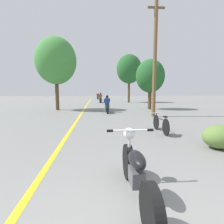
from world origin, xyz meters
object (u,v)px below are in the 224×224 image
motorcycle_rider_mid (101,99)px  bicycle_parked (161,124)px  motorcycle_foreground (136,171)px  utility_pole (155,58)px  roadside_tree_left (56,61)px  motorcycle_rider_lead (107,106)px  motorcycle_rider_far (98,97)px  roadside_tree_right_far (129,69)px  roadside_tree_right_near (150,76)px

motorcycle_rider_mid → bicycle_parked: motorcycle_rider_mid is taller
motorcycle_foreground → utility_pole: bearing=69.9°
roadside_tree_left → bicycle_parked: size_ratio=3.64×
motorcycle_rider_lead → bicycle_parked: bearing=-75.5°
utility_pole → roadside_tree_left: bearing=147.2°
bicycle_parked → roadside_tree_left: bearing=123.7°
motorcycle_rider_far → motorcycle_rider_lead: bearing=-88.7°
roadside_tree_right_far → motorcycle_foreground: size_ratio=3.34×
roadside_tree_right_far → bicycle_parked: size_ratio=4.03×
roadside_tree_left → bicycle_parked: roadside_tree_left is taller
roadside_tree_left → motorcycle_rider_lead: size_ratio=3.04×
roadside_tree_left → utility_pole: bearing=-32.8°
motorcycle_rider_lead → utility_pole: bearing=-39.1°
utility_pole → bicycle_parked: size_ratio=4.29×
motorcycle_rider_lead → motorcycle_rider_far: motorcycle_rider_far is taller
roadside_tree_left → motorcycle_foreground: roadside_tree_left is taller
motorcycle_foreground → motorcycle_rider_far: size_ratio=1.02×
utility_pole → roadside_tree_right_near: bearing=75.8°
roadside_tree_right_far → roadside_tree_left: bearing=-130.2°
motorcycle_rider_lead → motorcycle_rider_far: (-0.51, 22.92, 0.00)m
roadside_tree_right_far → motorcycle_rider_far: (-4.51, 10.80, -4.36)m
motorcycle_rider_far → utility_pole: bearing=-82.2°
roadside_tree_left → motorcycle_rider_lead: roadside_tree_left is taller
roadside_tree_left → motorcycle_rider_mid: (4.09, 9.70, -3.74)m
roadside_tree_right_far → motorcycle_rider_mid: (-4.22, -0.14, -4.33)m
motorcycle_foreground → motorcycle_rider_mid: size_ratio=1.00×
bicycle_parked → motorcycle_foreground: bearing=-115.3°
roadside_tree_right_far → roadside_tree_right_near: bearing=-89.4°
roadside_tree_right_near → roadside_tree_right_far: bearing=90.6°
utility_pole → roadside_tree_left: utility_pole is taller
motorcycle_foreground → motorcycle_rider_lead: bearing=88.7°
roadside_tree_left → motorcycle_rider_mid: roadside_tree_left is taller
utility_pole → motorcycle_foreground: utility_pole is taller
motorcycle_foreground → motorcycle_rider_far: motorcycle_rider_far is taller
roadside_tree_right_far → bicycle_parked: (-2.23, -18.96, -4.52)m
utility_pole → motorcycle_rider_mid: bearing=102.4°
motorcycle_rider_far → roadside_tree_right_far: bearing=-67.3°
roadside_tree_right_near → motorcycle_rider_lead: (-4.11, -2.20, -2.51)m
roadside_tree_left → motorcycle_foreground: bearing=-73.1°
motorcycle_rider_mid → roadside_tree_right_far: bearing=2.0°
roadside_tree_right_near → motorcycle_rider_lead: size_ratio=2.19×
utility_pole → roadside_tree_right_far: utility_pole is taller
utility_pole → roadside_tree_right_near: 4.81m
utility_pole → motorcycle_rider_lead: (-2.94, 2.39, -3.30)m
motorcycle_rider_mid → motorcycle_rider_far: 10.95m
roadside_tree_left → roadside_tree_right_near: bearing=-0.5°
roadside_tree_left → motorcycle_foreground: size_ratio=3.02×
utility_pole → roadside_tree_right_far: (1.06, 14.52, 1.05)m
motorcycle_rider_lead → bicycle_parked: (1.77, -6.83, -0.17)m
motorcycle_rider_far → bicycle_parked: (2.28, -29.75, -0.17)m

